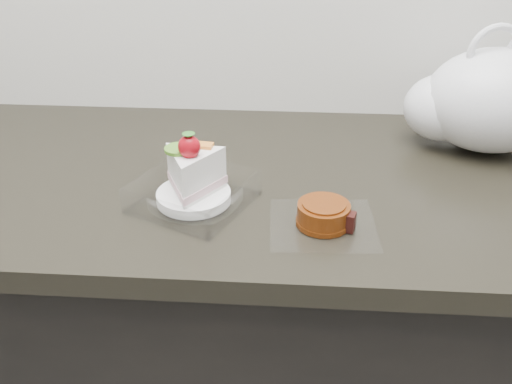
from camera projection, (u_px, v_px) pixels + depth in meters
name	position (u px, v px, depth m)	size (l,w,h in m)	color
counter	(240.00, 349.00, 1.28)	(2.04, 0.64, 0.90)	black
cake_tray	(193.00, 185.00, 0.94)	(0.23, 0.23, 0.13)	white
mooncake_wrap	(324.00, 216.00, 0.90)	(0.17, 0.16, 0.04)	white
plastic_bag	(484.00, 101.00, 1.10)	(0.31, 0.22, 0.25)	white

